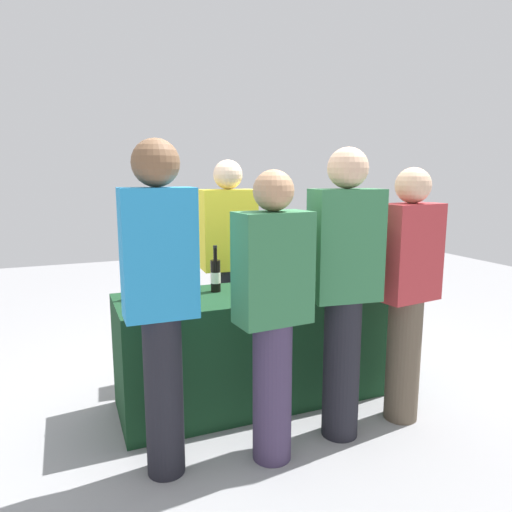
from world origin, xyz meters
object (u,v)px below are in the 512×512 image
guest_0 (160,296)px  guest_2 (344,284)px  wine_bottle_2 (258,272)px  guest_3 (407,287)px  server_pouring (229,259)px  ice_bucket (166,283)px  wine_bottle_1 (216,275)px  guest_1 (273,309)px  wine_glass_2 (350,274)px  wine_bottle_4 (339,264)px  wine_glass_0 (174,292)px  wine_bottle_0 (141,282)px  wine_bottle_3 (291,270)px  wine_glass_1 (330,275)px

guest_0 → guest_2: (1.07, -0.04, -0.03)m
wine_bottle_2 → guest_3: bearing=-44.8°
server_pouring → guest_0: (-0.77, -1.17, 0.06)m
ice_bucket → guest_3: bearing=-26.7°
wine_bottle_2 → ice_bucket: 0.67m
ice_bucket → wine_bottle_1: bearing=3.9°
guest_1 → wine_bottle_2: bearing=68.1°
ice_bucket → server_pouring: 0.78m
wine_glass_2 → wine_bottle_4: bearing=69.8°
wine_glass_0 → guest_3: 1.46m
guest_3 → server_pouring: bearing=115.5°
guest_1 → wine_glass_2: bearing=27.6°
server_pouring → guest_3: server_pouring is taller
wine_glass_0 → wine_glass_2: (1.26, 0.00, 0.00)m
wine_bottle_0 → guest_2: size_ratio=0.18×
wine_bottle_3 → wine_glass_2: size_ratio=2.13×
wine_glass_0 → guest_2: 1.02m
guest_0 → wine_bottle_0: bearing=90.1°
wine_glass_2 → guest_0: guest_0 is taller
wine_bottle_2 → guest_0: 1.08m
guest_3 → guest_2: bearing=174.3°
wine_bottle_3 → wine_glass_2: 0.42m
wine_bottle_0 → ice_bucket: wine_bottle_0 is taller
wine_bottle_1 → guest_2: 0.93m
wine_glass_0 → guest_2: bearing=-27.2°
wine_bottle_1 → wine_glass_2: (0.91, -0.27, -0.02)m
wine_glass_0 → guest_3: guest_3 is taller
wine_glass_0 → server_pouring: server_pouring is taller
wine_bottle_0 → wine_bottle_1: size_ratio=0.96×
wine_glass_1 → guest_0: (-1.28, -0.47, 0.09)m
guest_1 → guest_3: size_ratio=0.99×
wine_glass_1 → wine_bottle_4: bearing=47.9°
guest_2 → guest_3: bearing=9.0°
wine_bottle_0 → wine_bottle_2: wine_bottle_2 is taller
wine_bottle_2 → guest_1: size_ratio=0.20×
wine_bottle_0 → wine_bottle_4: size_ratio=1.04×
wine_bottle_1 → guest_0: bearing=-126.1°
guest_0 → wine_glass_0: bearing=69.8°
guest_0 → guest_3: guest_0 is taller
wine_bottle_2 → wine_bottle_4: wine_bottle_2 is taller
ice_bucket → guest_1: 0.88m
wine_bottle_1 → ice_bucket: (-0.35, -0.02, -0.02)m
wine_glass_2 → server_pouring: bearing=131.5°
wine_bottle_0 → wine_glass_2: size_ratio=2.24×
ice_bucket → guest_2: size_ratio=0.12×
guest_1 → server_pouring: bearing=76.7°
server_pouring → wine_glass_1: bearing=130.5°
wine_bottle_0 → wine_glass_2: (1.41, -0.28, -0.01)m
wine_bottle_2 → wine_glass_0: (-0.66, -0.27, -0.02)m
wine_bottle_0 → wine_glass_0: wine_bottle_0 is taller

